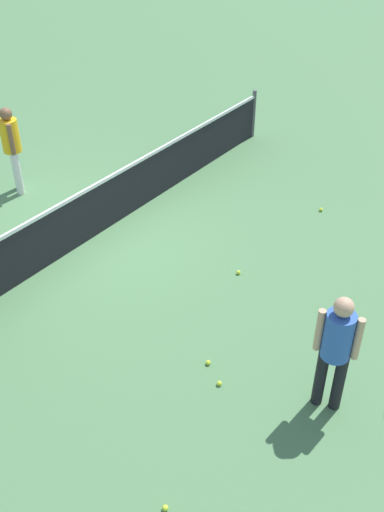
% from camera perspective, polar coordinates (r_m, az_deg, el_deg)
% --- Properties ---
extents(ground_plane, '(40.00, 40.00, 0.00)m').
position_cam_1_polar(ground_plane, '(10.61, -8.96, 2.07)').
color(ground_plane, '#4C7A4C').
extents(court_net, '(10.09, 0.09, 1.07)m').
position_cam_1_polar(court_net, '(10.34, -9.22, 4.37)').
color(court_net, '#4C4C51').
rests_on(court_net, ground_plane).
extents(player_near_side, '(0.43, 0.52, 1.70)m').
position_cam_1_polar(player_near_side, '(7.12, 13.54, -8.24)').
color(player_near_side, black).
rests_on(player_near_side, ground_plane).
extents(player_far_side, '(0.47, 0.49, 1.70)m').
position_cam_1_polar(player_far_side, '(11.76, -16.77, 10.21)').
color(player_far_side, white).
rests_on(player_far_side, ground_plane).
extents(tennis_ball_near_player, '(0.07, 0.07, 0.07)m').
position_cam_1_polar(tennis_ball_near_player, '(11.35, 12.15, 4.34)').
color(tennis_ball_near_player, '#C6E033').
rests_on(tennis_ball_near_player, ground_plane).
extents(tennis_ball_midcourt, '(0.07, 0.07, 0.07)m').
position_cam_1_polar(tennis_ball_midcourt, '(6.83, -2.56, -22.78)').
color(tennis_ball_midcourt, '#C6E033').
rests_on(tennis_ball_midcourt, ground_plane).
extents(tennis_ball_baseline, '(0.07, 0.07, 0.07)m').
position_cam_1_polar(tennis_ball_baseline, '(9.57, 4.43, -1.56)').
color(tennis_ball_baseline, '#C6E033').
rests_on(tennis_ball_baseline, ground_plane).
extents(tennis_ball_stray_left, '(0.07, 0.07, 0.07)m').
position_cam_1_polar(tennis_ball_stray_left, '(8.09, 1.55, -10.09)').
color(tennis_ball_stray_left, '#C6E033').
rests_on(tennis_ball_stray_left, ground_plane).
extents(tennis_ball_stray_right, '(0.07, 0.07, 0.07)m').
position_cam_1_polar(tennis_ball_stray_right, '(7.85, 2.61, -11.99)').
color(tennis_ball_stray_right, '#C6E033').
rests_on(tennis_ball_stray_right, ground_plane).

